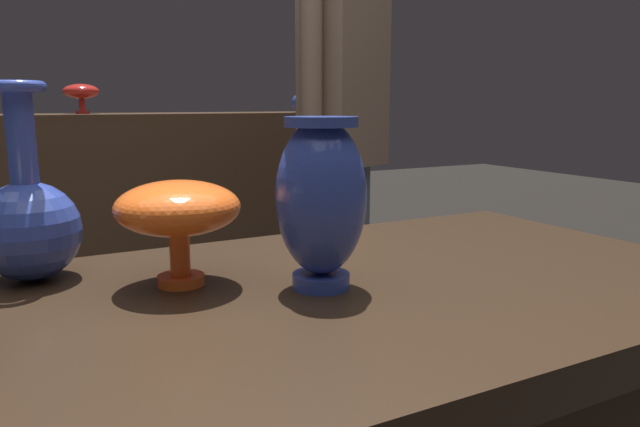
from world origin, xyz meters
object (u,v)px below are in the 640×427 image
(vase_right_accent, at_px, (178,211))
(shelf_vase_far_right, at_px, (301,101))
(vase_left_accent, at_px, (29,221))
(vase_centerpiece, at_px, (319,198))
(shelf_vase_center, at_px, (81,92))
(visitor_near_right, at_px, (344,119))

(vase_right_accent, height_order, shelf_vase_far_right, shelf_vase_far_right)
(vase_left_accent, bearing_deg, shelf_vase_far_right, 54.18)
(vase_centerpiece, relative_size, shelf_vase_far_right, 1.21)
(shelf_vase_center, distance_m, shelf_vase_far_right, 1.05)
(vase_right_accent, bearing_deg, visitor_near_right, 49.83)
(shelf_vase_center, xyz_separation_m, shelf_vase_far_right, (1.04, -0.11, -0.04))
(vase_left_accent, xyz_separation_m, shelf_vase_center, (0.33, 2.01, 0.20))
(shelf_vase_center, height_order, visitor_near_right, visitor_near_right)
(vase_right_accent, distance_m, shelf_vase_far_right, 2.35)
(vase_centerpiece, distance_m, vase_right_accent, 0.19)
(vase_centerpiece, xyz_separation_m, shelf_vase_far_right, (1.04, 2.12, 0.13))
(vase_centerpiece, bearing_deg, shelf_vase_far_right, 63.82)
(shelf_vase_center, bearing_deg, shelf_vase_far_right, -6.15)
(vase_right_accent, height_order, shelf_vase_center, shelf_vase_center)
(shelf_vase_far_right, relative_size, visitor_near_right, 0.11)
(vase_right_accent, xyz_separation_m, visitor_near_right, (0.87, 1.03, 0.08))
(vase_left_accent, height_order, shelf_vase_far_right, shelf_vase_far_right)
(vase_centerpiece, height_order, shelf_vase_far_right, shelf_vase_far_right)
(vase_left_accent, distance_m, shelf_vase_far_right, 2.35)
(shelf_vase_center, relative_size, shelf_vase_far_right, 0.84)
(vase_left_accent, height_order, vase_right_accent, vase_left_accent)
(shelf_vase_far_right, distance_m, visitor_near_right, 1.05)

